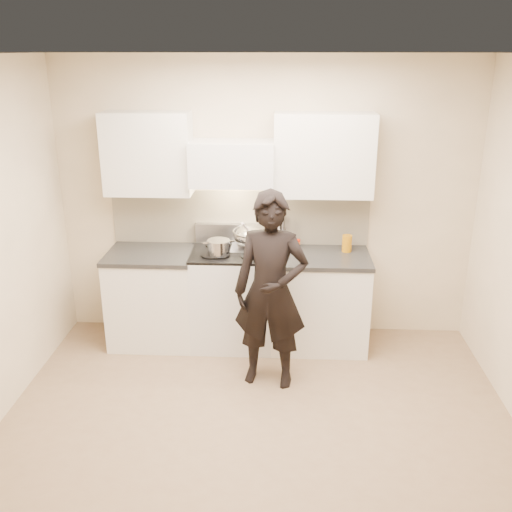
# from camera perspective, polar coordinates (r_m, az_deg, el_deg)

# --- Properties ---
(ground_plane) EXTENTS (4.00, 4.00, 0.00)m
(ground_plane) POSITION_cam_1_polar(r_m,az_deg,el_deg) (4.52, 0.06, -17.17)
(ground_plane) COLOR #846C50
(room_shell) EXTENTS (4.04, 3.54, 2.70)m
(room_shell) POSITION_cam_1_polar(r_m,az_deg,el_deg) (4.13, -0.47, 4.11)
(room_shell) COLOR beige
(room_shell) RESTS_ON ground
(stove) EXTENTS (0.76, 0.65, 0.96)m
(stove) POSITION_cam_1_polar(r_m,az_deg,el_deg) (5.52, -2.32, -4.11)
(stove) COLOR silver
(stove) RESTS_ON ground
(counter_right) EXTENTS (0.92, 0.67, 0.92)m
(counter_right) POSITION_cam_1_polar(r_m,az_deg,el_deg) (5.52, 6.32, -4.39)
(counter_right) COLOR silver
(counter_right) RESTS_ON ground
(counter_left) EXTENTS (0.82, 0.67, 0.92)m
(counter_left) POSITION_cam_1_polar(r_m,az_deg,el_deg) (5.65, -10.24, -4.01)
(counter_left) COLOR silver
(counter_left) RESTS_ON ground
(wok) EXTENTS (0.41, 0.50, 0.33)m
(wok) POSITION_cam_1_polar(r_m,az_deg,el_deg) (5.39, -0.20, 2.04)
(wok) COLOR #B1B2BA
(wok) RESTS_ON stove
(stock_pot) EXTENTS (0.29, 0.25, 0.14)m
(stock_pot) POSITION_cam_1_polar(r_m,az_deg,el_deg) (5.21, -3.75, 0.88)
(stock_pot) COLOR #B1B2BA
(stock_pot) RESTS_ON stove
(utensil_crock) EXTENTS (0.12, 0.12, 0.31)m
(utensil_crock) POSITION_cam_1_polar(r_m,az_deg,el_deg) (5.54, 2.47, 1.96)
(utensil_crock) COLOR #A5A5AC
(utensil_crock) RESTS_ON counter_right
(spice_jar) EXTENTS (0.04, 0.04, 0.08)m
(spice_jar) POSITION_cam_1_polar(r_m,az_deg,el_deg) (5.51, 4.24, 1.25)
(spice_jar) COLOR orange
(spice_jar) RESTS_ON counter_right
(oil_glass) EXTENTS (0.09, 0.09, 0.16)m
(oil_glass) POSITION_cam_1_polar(r_m,az_deg,el_deg) (5.45, 9.08, 1.25)
(oil_glass) COLOR #AC6C09
(oil_glass) RESTS_ON counter_right
(person) EXTENTS (0.67, 0.50, 1.69)m
(person) POSITION_cam_1_polar(r_m,az_deg,el_deg) (4.72, 1.48, -3.56)
(person) COLOR black
(person) RESTS_ON ground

